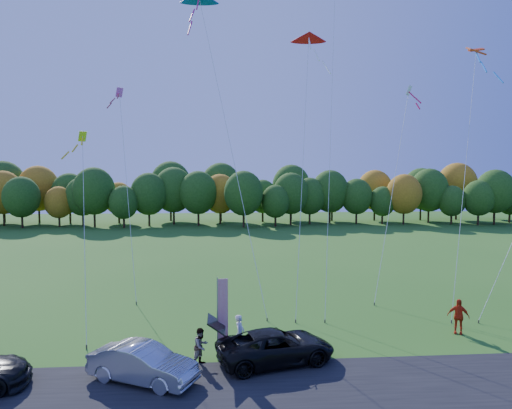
{
  "coord_description": "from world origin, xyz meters",
  "views": [
    {
      "loc": [
        -2.13,
        -22.08,
        8.97
      ],
      "look_at": [
        0.0,
        6.0,
        7.0
      ],
      "focal_mm": 32.0,
      "sensor_mm": 36.0,
      "label": 1
    }
  ],
  "objects": [
    {
      "name": "ground",
      "position": [
        0.0,
        0.0,
        0.0
      ],
      "size": [
        160.0,
        160.0,
        0.0
      ],
      "primitive_type": "plane",
      "color": "#245A17"
    },
    {
      "name": "asphalt_strip",
      "position": [
        0.0,
        -4.0,
        0.01
      ],
      "size": [
        90.0,
        6.0,
        0.01
      ],
      "primitive_type": "cube",
      "color": "black",
      "rests_on": "ground"
    },
    {
      "name": "tree_line",
      "position": [
        0.0,
        55.0,
        0.0
      ],
      "size": [
        116.0,
        12.0,
        10.0
      ],
      "primitive_type": null,
      "color": "#1E4711",
      "rests_on": "ground"
    },
    {
      "name": "black_suv",
      "position": [
        0.39,
        -1.22,
        0.78
      ],
      "size": [
        6.06,
        3.92,
        1.55
      ],
      "primitive_type": "imported",
      "rotation": [
        0.0,
        0.0,
        1.83
      ],
      "color": "black",
      "rests_on": "ground"
    },
    {
      "name": "silver_sedan",
      "position": [
        -5.54,
        -2.74,
        0.79
      ],
      "size": [
        5.06,
        3.61,
        1.58
      ],
      "primitive_type": "imported",
      "rotation": [
        0.0,
        0.0,
        1.12
      ],
      "color": "#B9B8BE",
      "rests_on": "ground"
    },
    {
      "name": "person_tailgate_a",
      "position": [
        -1.26,
        0.16,
        0.95
      ],
      "size": [
        0.63,
        0.79,
        1.9
      ],
      "primitive_type": "imported",
      "rotation": [
        0.0,
        0.0,
        1.28
      ],
      "color": "silver",
      "rests_on": "ground"
    },
    {
      "name": "person_tailgate_b",
      "position": [
        -3.12,
        -1.17,
        0.87
      ],
      "size": [
        1.04,
        1.07,
        1.73
      ],
      "primitive_type": "imported",
      "rotation": [
        0.0,
        0.0,
        0.88
      ],
      "color": "gray",
      "rests_on": "ground"
    },
    {
      "name": "person_east",
      "position": [
        11.0,
        1.88,
        0.98
      ],
      "size": [
        1.23,
        0.98,
        1.96
      ],
      "primitive_type": "imported",
      "rotation": [
        0.0,
        0.0,
        -0.51
      ],
      "color": "red",
      "rests_on": "ground"
    },
    {
      "name": "feather_flag",
      "position": [
        -2.16,
        -0.72,
        2.47
      ],
      "size": [
        0.53,
        0.15,
        4.04
      ],
      "color": "#999999",
      "rests_on": "ground"
    },
    {
      "name": "kite_delta_blue",
      "position": [
        -1.65,
        9.32,
        11.52
      ],
      "size": [
        5.9,
        10.03,
        23.92
      ],
      "color": "#4C3F33",
      "rests_on": "ground"
    },
    {
      "name": "kite_parafoil_orange",
      "position": [
        5.81,
        10.66,
        13.5
      ],
      "size": [
        5.64,
        13.53,
        27.39
      ],
      "color": "#4C3F33",
      "rests_on": "ground"
    },
    {
      "name": "kite_delta_red",
      "position": [
        3.6,
        9.57,
        10.31
      ],
      "size": [
        4.08,
        11.21,
        21.31
      ],
      "color": "#4C3F33",
      "rests_on": "ground"
    },
    {
      "name": "kite_parafoil_rainbow",
      "position": [
        13.84,
        6.76,
        9.0
      ],
      "size": [
        6.14,
        6.87,
        18.23
      ],
      "color": "#4C3F33",
      "rests_on": "ground"
    },
    {
      "name": "kite_diamond_yellow",
      "position": [
        -9.92,
        4.27,
        5.76
      ],
      "size": [
        2.28,
        6.64,
        11.86
      ],
      "color": "#4C3F33",
      "rests_on": "ground"
    },
    {
      "name": "kite_diamond_white",
      "position": [
        10.36,
        10.29,
        7.81
      ],
      "size": [
        5.04,
        6.21,
        16.11
      ],
      "color": "#4C3F33",
      "rests_on": "ground"
    },
    {
      "name": "kite_diamond_pink",
      "position": [
        -9.08,
        12.16,
        7.8
      ],
      "size": [
        2.85,
        6.96,
        16.06
      ],
      "color": "#4C3F33",
      "rests_on": "ground"
    }
  ]
}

